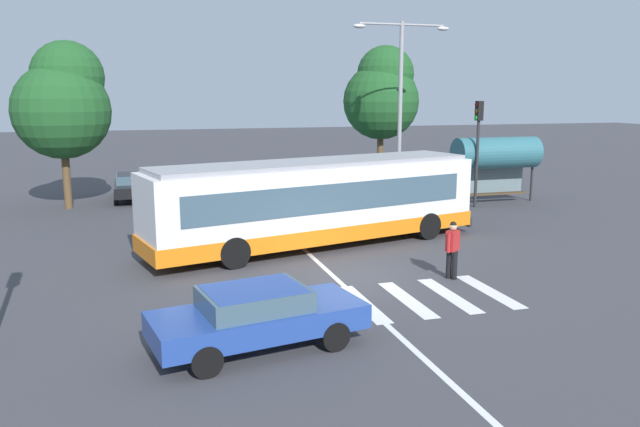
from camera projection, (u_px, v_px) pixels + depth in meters
ground_plane at (351, 278)px, 18.47m from camera, size 160.00×160.00×0.00m
city_transit_bus at (317, 202)px, 21.98m from camera, size 12.66×5.54×3.06m
pedestrian_crossing_street at (452, 247)px, 18.18m from camera, size 0.50×0.44×1.72m
foreground_sedan at (257, 314)px, 13.20m from camera, size 4.75×2.60×1.35m
parked_car_black at (133, 185)px, 31.84m from camera, size 1.92×4.52×1.35m
parked_car_red at (184, 183)px, 32.34m from camera, size 1.95×4.54×1.35m
parked_car_blue at (240, 180)px, 33.51m from camera, size 2.04×4.58×1.35m
parked_car_silver at (287, 178)px, 34.61m from camera, size 1.94×4.53×1.35m
parked_car_teal at (332, 177)px, 34.82m from camera, size 1.96×4.54×1.35m
traffic_light_far_corner at (478, 137)px, 29.28m from camera, size 0.33×0.32×5.01m
bus_stop_shelter at (496, 154)px, 30.69m from camera, size 4.33×1.54×3.25m
twin_arm_street_lamp at (400, 93)px, 29.58m from camera, size 4.83×0.32×8.65m
background_tree_left at (63, 101)px, 28.72m from camera, size 4.41×4.41×7.76m
background_tree_right at (382, 94)px, 35.71m from camera, size 4.34×4.34×8.04m
crosswalk_painted_stripes at (385, 301)px, 16.34m from camera, size 6.61×3.04×0.01m
lane_center_line at (317, 262)px, 20.22m from camera, size 0.16×24.00×0.01m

